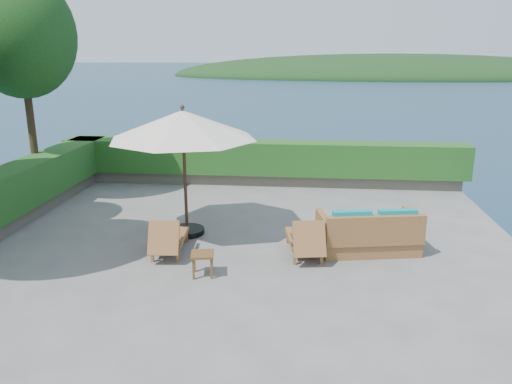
# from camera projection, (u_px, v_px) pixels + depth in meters

# --- Properties ---
(ground) EXTENTS (12.00, 12.00, 0.00)m
(ground) POSITION_uv_depth(u_px,v_px,m) (238.00, 253.00, 10.30)
(ground) COLOR gray
(ground) RESTS_ON ground
(foundation) EXTENTS (12.00, 12.00, 3.00)m
(foundation) POSITION_uv_depth(u_px,v_px,m) (238.00, 320.00, 10.72)
(foundation) COLOR #60574C
(foundation) RESTS_ON ocean
(ocean) EXTENTS (600.00, 600.00, 0.00)m
(ocean) POSITION_uv_depth(u_px,v_px,m) (239.00, 378.00, 11.12)
(ocean) COLOR #18344D
(ocean) RESTS_ON ground
(offshore_island) EXTENTS (126.00, 57.60, 12.60)m
(offshore_island) POSITION_uv_depth(u_px,v_px,m) (390.00, 76.00, 142.74)
(offshore_island) COLOR #133217
(offshore_island) RESTS_ON ocean
(planter_wall_far) EXTENTS (12.00, 0.60, 0.36)m
(planter_wall_far) POSITION_uv_depth(u_px,v_px,m) (262.00, 178.00, 15.61)
(planter_wall_far) COLOR #6A6355
(planter_wall_far) RESTS_ON ground
(hedge_far) EXTENTS (12.40, 0.90, 1.00)m
(hedge_far) POSITION_uv_depth(u_px,v_px,m) (262.00, 157.00, 15.43)
(hedge_far) COLOR #164D19
(hedge_far) RESTS_ON planter_wall_far
(tree_far) EXTENTS (2.80, 2.80, 6.03)m
(tree_far) POSITION_uv_depth(u_px,v_px,m) (20.00, 36.00, 12.73)
(tree_far) COLOR #412B19
(tree_far) RESTS_ON ground
(patio_umbrella) EXTENTS (3.57, 3.57, 2.92)m
(patio_umbrella) POSITION_uv_depth(u_px,v_px,m) (183.00, 126.00, 10.74)
(patio_umbrella) COLOR black
(patio_umbrella) RESTS_ON ground
(lounge_left) EXTENTS (0.73, 1.51, 0.84)m
(lounge_left) POSITION_uv_depth(u_px,v_px,m) (169.00, 238.00, 10.17)
(lounge_left) COLOR brown
(lounge_left) RESTS_ON ground
(lounge_right) EXTENTS (0.86, 1.60, 0.88)m
(lounge_right) POSITION_uv_depth(u_px,v_px,m) (305.00, 239.00, 10.08)
(lounge_right) COLOR brown
(lounge_right) RESTS_ON ground
(side_table) EXTENTS (0.48, 0.48, 0.44)m
(side_table) POSITION_uv_depth(u_px,v_px,m) (203.00, 257.00, 9.19)
(side_table) COLOR brown
(side_table) RESTS_ON ground
(wicker_loveseat) EXTENTS (2.18, 1.40, 1.00)m
(wicker_loveseat) POSITION_uv_depth(u_px,v_px,m) (369.00, 234.00, 10.28)
(wicker_loveseat) COLOR brown
(wicker_loveseat) RESTS_ON ground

